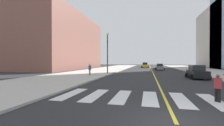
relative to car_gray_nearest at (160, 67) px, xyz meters
The scene contains 11 objects.
ground_plane 36.47m from the car_gray_nearest, 93.17° to the right, with size 220.00×220.00×0.00m, color #28282B.
sidewalk_kerb_west 21.72m from the car_gray_nearest, 130.92° to the right, with size 10.00×120.00×0.15m, color #B2ADA3.
crosswalk_paint 32.48m from the car_gray_nearest, 93.56° to the right, with size 13.50×4.00×0.01m.
lane_divider_paint 4.20m from the car_gray_nearest, 119.29° to the left, with size 0.16×80.00×0.01m, color yellow.
low_rise_brick_west 30.32m from the car_gray_nearest, behind, with size 16.00×32.00×16.08m, color brown.
car_gray_nearest is the anchor object (origin of this frame).
car_black_second 20.30m from the car_gray_nearest, 80.66° to the right, with size 2.53×4.05×1.81m.
car_yellow_third 14.45m from the car_gray_nearest, 106.19° to the left, with size 2.78×4.35×1.91m.
pedestrian_crossing 32.57m from the car_gray_nearest, 88.60° to the right, with size 0.39×0.39×1.56m.
pedestrian_walking_west 23.27m from the car_gray_nearest, 120.30° to the right, with size 0.42×0.42×1.70m.
street_lamp 18.76m from the car_gray_nearest, 123.59° to the right, with size 0.44×0.44×7.30m.
Camera 1 is at (-1.04, -5.94, 2.30)m, focal length 24.71 mm.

